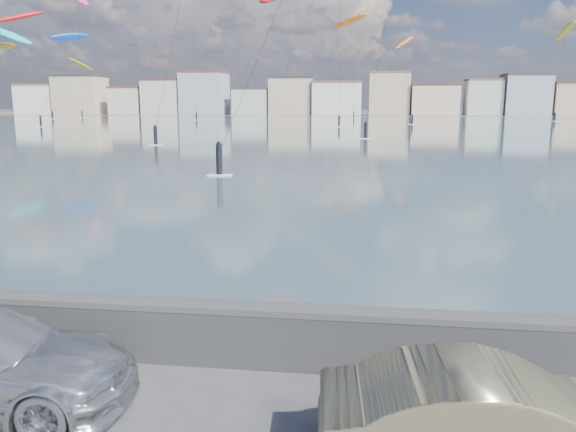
# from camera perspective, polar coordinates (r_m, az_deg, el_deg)

# --- Properties ---
(bay_water) EXTENTS (500.00, 177.00, 0.00)m
(bay_water) POSITION_cam_1_polar(r_m,az_deg,el_deg) (97.12, 6.13, 8.94)
(bay_water) COLOR #364C54
(bay_water) RESTS_ON ground
(far_shore_strip) EXTENTS (500.00, 60.00, 0.00)m
(far_shore_strip) POSITION_cam_1_polar(r_m,az_deg,el_deg) (205.56, 6.86, 10.21)
(far_shore_strip) COLOR #4C473D
(far_shore_strip) RESTS_ON ground
(seawall) EXTENTS (400.00, 0.36, 1.08)m
(seawall) POSITION_cam_1_polar(r_m,az_deg,el_deg) (9.21, -7.37, -11.37)
(seawall) COLOR #28282B
(seawall) RESTS_ON ground
(far_buildings) EXTENTS (240.79, 13.26, 14.60)m
(far_buildings) POSITION_cam_1_polar(r_m,az_deg,el_deg) (191.51, 7.26, 11.91)
(far_buildings) COLOR white
(far_buildings) RESTS_ON ground
(car_champagne) EXTENTS (4.05, 1.68, 1.30)m
(car_champagne) POSITION_cam_1_polar(r_m,az_deg,el_deg) (7.01, 20.44, -19.17)
(car_champagne) COLOR tan
(car_champagne) RESTS_ON ground
(kitesurfer_4) EXTENTS (10.19, 14.40, 28.61)m
(kitesurfer_4) POSITION_cam_1_polar(r_m,az_deg,el_deg) (163.98, 6.32, 19.01)
(kitesurfer_4) COLOR orange
(kitesurfer_4) RESTS_ON ground
(kitesurfer_5) EXTENTS (5.73, 17.54, 17.98)m
(kitesurfer_5) POSITION_cam_1_polar(r_m,az_deg,el_deg) (119.34, -21.32, 16.50)
(kitesurfer_5) COLOR blue
(kitesurfer_5) RESTS_ON ground
(kitesurfer_8) EXTENTS (5.92, 19.84, 18.98)m
(kitesurfer_8) POSITION_cam_1_polar(r_m,az_deg,el_deg) (127.74, 11.70, 16.72)
(kitesurfer_8) COLOR orange
(kitesurfer_8) RESTS_ON ground
(kitesurfer_10) EXTENTS (6.09, 14.74, 23.33)m
(kitesurfer_10) POSITION_cam_1_polar(r_m,az_deg,el_deg) (153.07, 26.30, 16.40)
(kitesurfer_10) COLOR #BF8C19
(kitesurfer_10) RESTS_ON ground
(kitesurfer_13) EXTENTS (9.10, 11.66, 36.81)m
(kitesurfer_13) POSITION_cam_1_polar(r_m,az_deg,el_deg) (183.88, -20.50, 19.90)
(kitesurfer_13) COLOR #E5338C
(kitesurfer_13) RESTS_ON ground
(kitesurfer_14) EXTENTS (9.59, 18.11, 19.61)m
(kitesurfer_14) POSITION_cam_1_polar(r_m,az_deg,el_deg) (167.78, -26.76, 15.10)
(kitesurfer_14) COLOR #BF8C19
(kitesurfer_14) RESTS_ON ground
(kitesurfer_16) EXTENTS (6.62, 15.18, 16.62)m
(kitesurfer_16) POSITION_cam_1_polar(r_m,az_deg,el_deg) (169.04, -20.43, 14.16)
(kitesurfer_16) COLOR #BF8C19
(kitesurfer_16) RESTS_ON ground
(kitesurfer_17) EXTENTS (8.09, 17.74, 18.99)m
(kitesurfer_17) POSITION_cam_1_polar(r_m,az_deg,el_deg) (103.17, -25.91, 17.57)
(kitesurfer_17) COLOR red
(kitesurfer_17) RESTS_ON ground
(kitesurfer_20) EXTENTS (9.61, 17.62, 18.77)m
(kitesurfer_20) POSITION_cam_1_polar(r_m,az_deg,el_deg) (119.13, -26.52, 16.07)
(kitesurfer_20) COLOR #19BFBF
(kitesurfer_20) RESTS_ON ground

